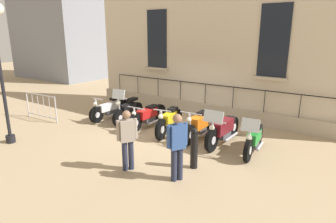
{
  "coord_description": "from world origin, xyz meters",
  "views": [
    {
      "loc": [
        8.07,
        5.47,
        3.4
      ],
      "look_at": [
        0.28,
        0.0,
        0.8
      ],
      "focal_mm": 30.99,
      "sensor_mm": 36.0,
      "label": 1
    }
  ],
  "objects_px": {
    "motorcycle_orange": "(199,126)",
    "pedestrian_standing": "(177,144)",
    "crowd_barrier": "(41,106)",
    "motorcycle_green": "(254,140)",
    "motorcycle_red": "(148,116)",
    "motorcycle_yellow": "(169,121)",
    "bollard": "(194,148)",
    "motorcycle_maroon": "(223,130)",
    "motorcycle_white": "(110,109)",
    "motorcycle_black": "(128,111)",
    "pedestrian_walking": "(127,137)"
  },
  "relations": [
    {
      "from": "motorcycle_orange",
      "to": "pedestrian_standing",
      "type": "xyz_separation_m",
      "value": [
        2.8,
        0.97,
        0.49
      ]
    },
    {
      "from": "motorcycle_maroon",
      "to": "motorcycle_green",
      "type": "bearing_deg",
      "value": 80.5
    },
    {
      "from": "motorcycle_white",
      "to": "crowd_barrier",
      "type": "relative_size",
      "value": 1.16
    },
    {
      "from": "motorcycle_black",
      "to": "pedestrian_walking",
      "type": "bearing_deg",
      "value": 42.63
    },
    {
      "from": "motorcycle_black",
      "to": "motorcycle_orange",
      "type": "xyz_separation_m",
      "value": [
        0.0,
        3.17,
        -0.01
      ]
    },
    {
      "from": "pedestrian_walking",
      "to": "crowd_barrier",
      "type": "bearing_deg",
      "value": -102.39
    },
    {
      "from": "motorcycle_yellow",
      "to": "motorcycle_maroon",
      "type": "xyz_separation_m",
      "value": [
        -0.16,
        1.93,
        0.03
      ]
    },
    {
      "from": "bollard",
      "to": "pedestrian_walking",
      "type": "xyz_separation_m",
      "value": [
        1.05,
        -1.32,
        0.33
      ]
    },
    {
      "from": "motorcycle_green",
      "to": "crowd_barrier",
      "type": "height_order",
      "value": "motorcycle_green"
    },
    {
      "from": "motorcycle_orange",
      "to": "crowd_barrier",
      "type": "relative_size",
      "value": 1.1
    },
    {
      "from": "motorcycle_orange",
      "to": "crowd_barrier",
      "type": "bearing_deg",
      "value": -74.2
    },
    {
      "from": "motorcycle_white",
      "to": "motorcycle_maroon",
      "type": "distance_m",
      "value": 4.97
    },
    {
      "from": "motorcycle_red",
      "to": "motorcycle_green",
      "type": "bearing_deg",
      "value": 88.1
    },
    {
      "from": "motorcycle_yellow",
      "to": "motorcycle_maroon",
      "type": "relative_size",
      "value": 0.92
    },
    {
      "from": "motorcycle_white",
      "to": "crowd_barrier",
      "type": "bearing_deg",
      "value": -50.89
    },
    {
      "from": "motorcycle_yellow",
      "to": "pedestrian_standing",
      "type": "bearing_deg",
      "value": 37.93
    },
    {
      "from": "motorcycle_red",
      "to": "pedestrian_walking",
      "type": "height_order",
      "value": "pedestrian_walking"
    },
    {
      "from": "motorcycle_white",
      "to": "pedestrian_walking",
      "type": "relative_size",
      "value": 1.37
    },
    {
      "from": "bollard",
      "to": "motorcycle_red",
      "type": "bearing_deg",
      "value": -121.85
    },
    {
      "from": "motorcycle_yellow",
      "to": "pedestrian_standing",
      "type": "xyz_separation_m",
      "value": [
        2.6,
        2.03,
        0.48
      ]
    },
    {
      "from": "motorcycle_red",
      "to": "crowd_barrier",
      "type": "height_order",
      "value": "crowd_barrier"
    },
    {
      "from": "motorcycle_green",
      "to": "bollard",
      "type": "relative_size",
      "value": 1.79
    },
    {
      "from": "crowd_barrier",
      "to": "motorcycle_red",
      "type": "bearing_deg",
      "value": 112.24
    },
    {
      "from": "motorcycle_yellow",
      "to": "motorcycle_maroon",
      "type": "height_order",
      "value": "motorcycle_maroon"
    },
    {
      "from": "motorcycle_white",
      "to": "pedestrian_walking",
      "type": "distance_m",
      "value": 4.84
    },
    {
      "from": "pedestrian_standing",
      "to": "motorcycle_green",
      "type": "bearing_deg",
      "value": 159.87
    },
    {
      "from": "motorcycle_white",
      "to": "motorcycle_orange",
      "type": "relative_size",
      "value": 1.05
    },
    {
      "from": "motorcycle_red",
      "to": "bollard",
      "type": "bearing_deg",
      "value": 58.15
    },
    {
      "from": "motorcycle_red",
      "to": "motorcycle_orange",
      "type": "bearing_deg",
      "value": 92.22
    },
    {
      "from": "motorcycle_yellow",
      "to": "pedestrian_standing",
      "type": "height_order",
      "value": "pedestrian_standing"
    },
    {
      "from": "motorcycle_orange",
      "to": "pedestrian_standing",
      "type": "relative_size",
      "value": 1.25
    },
    {
      "from": "motorcycle_black",
      "to": "motorcycle_red",
      "type": "distance_m",
      "value": 1.05
    },
    {
      "from": "motorcycle_white",
      "to": "pedestrian_walking",
      "type": "bearing_deg",
      "value": 51.17
    },
    {
      "from": "motorcycle_black",
      "to": "bollard",
      "type": "height_order",
      "value": "motorcycle_black"
    },
    {
      "from": "motorcycle_white",
      "to": "crowd_barrier",
      "type": "xyz_separation_m",
      "value": [
        1.73,
        -2.12,
        0.16
      ]
    },
    {
      "from": "motorcycle_yellow",
      "to": "motorcycle_white",
      "type": "bearing_deg",
      "value": -93.01
    },
    {
      "from": "motorcycle_white",
      "to": "crowd_barrier",
      "type": "distance_m",
      "value": 2.74
    },
    {
      "from": "motorcycle_red",
      "to": "bollard",
      "type": "relative_size",
      "value": 2.06
    },
    {
      "from": "motorcycle_red",
      "to": "motorcycle_white",
      "type": "bearing_deg",
      "value": -91.35
    },
    {
      "from": "motorcycle_green",
      "to": "bollard",
      "type": "height_order",
      "value": "motorcycle_green"
    },
    {
      "from": "pedestrian_standing",
      "to": "motorcycle_red",
      "type": "bearing_deg",
      "value": -131.34
    },
    {
      "from": "motorcycle_yellow",
      "to": "crowd_barrier",
      "type": "height_order",
      "value": "crowd_barrier"
    },
    {
      "from": "bollard",
      "to": "crowd_barrier",
      "type": "bearing_deg",
      "value": -91.89
    },
    {
      "from": "motorcycle_yellow",
      "to": "pedestrian_standing",
      "type": "relative_size",
      "value": 1.25
    },
    {
      "from": "crowd_barrier",
      "to": "motorcycle_green",
      "type": "bearing_deg",
      "value": 100.76
    },
    {
      "from": "motorcycle_red",
      "to": "motorcycle_orange",
      "type": "relative_size",
      "value": 1.09
    },
    {
      "from": "motorcycle_orange",
      "to": "motorcycle_maroon",
      "type": "relative_size",
      "value": 0.92
    },
    {
      "from": "motorcycle_maroon",
      "to": "pedestrian_standing",
      "type": "distance_m",
      "value": 2.8
    },
    {
      "from": "motorcycle_maroon",
      "to": "pedestrian_standing",
      "type": "xyz_separation_m",
      "value": [
        2.76,
        0.1,
        0.45
      ]
    },
    {
      "from": "pedestrian_standing",
      "to": "motorcycle_maroon",
      "type": "bearing_deg",
      "value": -177.87
    }
  ]
}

